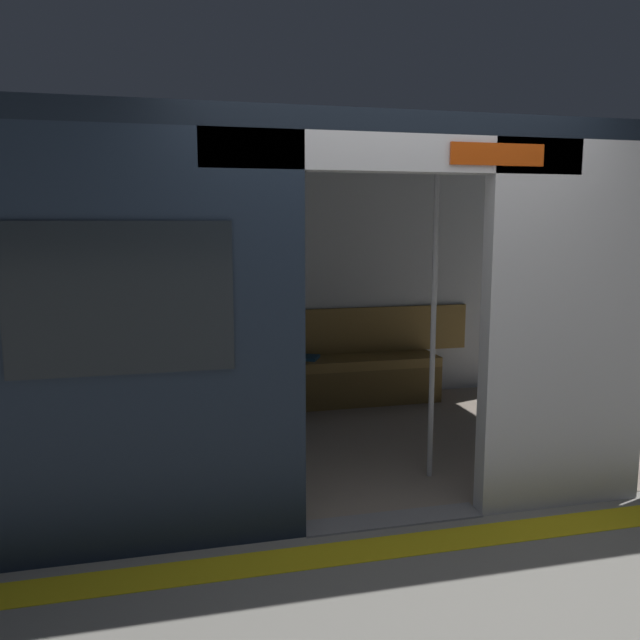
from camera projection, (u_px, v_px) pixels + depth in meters
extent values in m
plane|color=gray|center=(392.00, 520.00, 3.82)|extent=(60.00, 60.00, 0.00)
cube|color=yellow|center=(412.00, 544.00, 3.53)|extent=(8.00, 0.24, 0.01)
cube|color=silver|center=(566.00, 329.00, 3.89)|extent=(1.08, 0.12, 2.21)
cube|color=black|center=(570.00, 285.00, 3.84)|extent=(0.59, 0.02, 0.55)
cube|color=#192333|center=(40.00, 352.00, 3.21)|extent=(2.66, 0.16, 2.21)
cube|color=black|center=(121.00, 299.00, 3.18)|extent=(1.10, 0.02, 0.76)
cube|color=silver|center=(399.00, 154.00, 3.50)|extent=(2.16, 0.16, 0.20)
cube|color=#BF3F0C|center=(498.00, 154.00, 3.55)|extent=(0.56, 0.02, 0.12)
cube|color=black|center=(333.00, 150.00, 4.79)|extent=(6.40, 2.90, 0.12)
cube|color=gray|center=(332.00, 443.00, 5.14)|extent=(6.08, 2.74, 0.01)
cube|color=silver|center=(296.00, 288.00, 6.29)|extent=(6.08, 0.10, 2.21)
cube|color=olive|center=(298.00, 333.00, 6.29)|extent=(3.52, 0.06, 0.45)
cube|color=white|center=(333.00, 162.00, 4.81)|extent=(4.48, 0.16, 0.03)
cube|color=gray|center=(392.00, 519.00, 3.82)|extent=(1.08, 0.19, 0.01)
cube|color=olive|center=(303.00, 365.00, 6.12)|extent=(2.66, 0.44, 0.09)
cube|color=brown|center=(307.00, 393.00, 5.97)|extent=(2.66, 0.04, 0.36)
cube|color=silver|center=(275.00, 335.00, 6.00)|extent=(0.38, 0.23, 0.50)
sphere|color=beige|center=(275.00, 298.00, 5.95)|extent=(0.21, 0.21, 0.21)
sphere|color=#997F59|center=(275.00, 294.00, 5.95)|extent=(0.19, 0.19, 0.19)
cylinder|color=silver|center=(301.00, 332.00, 6.02)|extent=(0.08, 0.08, 0.44)
cylinder|color=silver|center=(250.00, 334.00, 5.90)|extent=(0.08, 0.08, 0.44)
cylinder|color=#2D2D38|center=(289.00, 360.00, 5.86)|extent=(0.14, 0.40, 0.14)
cylinder|color=#2D2D38|center=(270.00, 362.00, 5.81)|extent=(0.14, 0.40, 0.14)
cylinder|color=#2D2D38|center=(294.00, 393.00, 5.71)|extent=(0.10, 0.10, 0.41)
cylinder|color=#2D2D38|center=(274.00, 395.00, 5.66)|extent=(0.10, 0.10, 0.41)
cube|color=black|center=(296.00, 418.00, 5.69)|extent=(0.10, 0.22, 0.06)
cube|color=black|center=(276.00, 420.00, 5.65)|extent=(0.10, 0.22, 0.06)
cube|color=#262D4C|center=(233.00, 354.00, 5.96)|extent=(0.26, 0.14, 0.17)
cube|color=#1A2035|center=(234.00, 357.00, 5.89)|extent=(0.02, 0.01, 0.14)
cube|color=#26598C|center=(310.00, 358.00, 6.15)|extent=(0.23, 0.26, 0.03)
cylinder|color=silver|center=(295.00, 327.00, 4.02)|extent=(0.04, 0.04, 2.19)
cylinder|color=silver|center=(433.00, 320.00, 4.32)|extent=(0.04, 0.04, 2.19)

